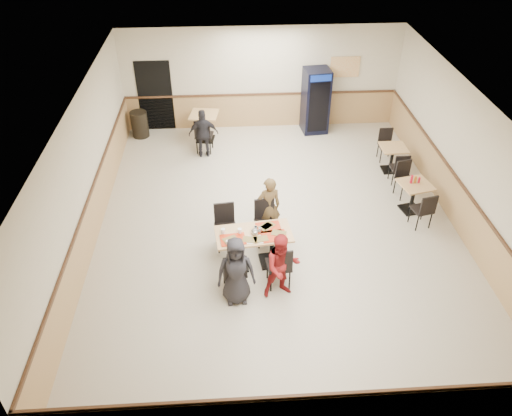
{
  "coord_description": "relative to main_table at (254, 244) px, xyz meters",
  "views": [
    {
      "loc": [
        -1.04,
        -8.8,
        6.97
      ],
      "look_at": [
        -0.51,
        -0.5,
        0.89
      ],
      "focal_mm": 35.0,
      "sensor_mm": 36.0,
      "label": 1
    }
  ],
  "objects": [
    {
      "name": "side_table_near",
      "position": [
        3.79,
        1.63,
        -0.05
      ],
      "size": [
        0.81,
        0.81,
        0.73
      ],
      "rotation": [
        0.0,
        0.0,
        0.22
      ],
      "color": "black",
      "rests_on": "ground"
    },
    {
      "name": "condiment_caddy",
      "position": [
        3.76,
        1.68,
        0.28
      ],
      "size": [
        0.23,
        0.06,
        0.2
      ],
      "color": "red",
      "rests_on": "side_table_near"
    },
    {
      "name": "trash_bin",
      "position": [
        -2.98,
        5.76,
        -0.15
      ],
      "size": [
        0.48,
        0.48,
        0.76
      ],
      "primitive_type": "cylinder",
      "color": "black",
      "rests_on": "ground"
    },
    {
      "name": "diner_man_opposite",
      "position": [
        0.38,
        0.96,
        0.19
      ],
      "size": [
        0.59,
        0.45,
        1.45
      ],
      "primitive_type": "imported",
      "rotation": [
        0.0,
        0.0,
        3.35
      ],
      "color": "brown",
      "rests_on": "ground"
    },
    {
      "name": "side_table_far_chair_south",
      "position": [
        3.81,
        2.84,
        -0.09
      ],
      "size": [
        0.41,
        0.41,
        0.88
      ],
      "primitive_type": null,
      "rotation": [
        0.0,
        0.0,
        3.15
      ],
      "color": "black",
      "rests_on": "ground"
    },
    {
      "name": "main_table",
      "position": [
        0.0,
        0.0,
        0.0
      ],
      "size": [
        1.57,
        0.91,
        0.8
      ],
      "rotation": [
        0.0,
        0.0,
        0.11
      ],
      "color": "black",
      "rests_on": "ground"
    },
    {
      "name": "tabletop_clutter",
      "position": [
        0.03,
        -0.04,
        0.29
      ],
      "size": [
        1.32,
        0.74,
        0.12
      ],
      "rotation": [
        0.0,
        0.0,
        0.11
      ],
      "color": "red",
      "rests_on": "main_table"
    },
    {
      "name": "side_table_far",
      "position": [
        3.81,
        3.4,
        -0.07
      ],
      "size": [
        0.65,
        0.65,
        0.7
      ],
      "rotation": [
        0.0,
        0.0,
        0.0
      ],
      "color": "black",
      "rests_on": "ground"
    },
    {
      "name": "ground",
      "position": [
        0.6,
        1.21,
        -0.53
      ],
      "size": [
        10.0,
        10.0,
        0.0
      ],
      "primitive_type": "plane",
      "color": "beige",
      "rests_on": "ground"
    },
    {
      "name": "pepsi_cooler",
      "position": [
        2.15,
        5.8,
        0.41
      ],
      "size": [
        0.78,
        0.79,
        1.89
      ],
      "rotation": [
        0.0,
        0.0,
        0.11
      ],
      "color": "black",
      "rests_on": "ground"
    },
    {
      "name": "back_table_chair_lone",
      "position": [
        -1.08,
        4.76,
        -0.01
      ],
      "size": [
        0.55,
        0.55,
        1.04
      ],
      "primitive_type": null,
      "rotation": [
        0.0,
        0.0,
        2.99
      ],
      "color": "black",
      "rests_on": "ground"
    },
    {
      "name": "side_table_near_chair_north",
      "position": [
        3.79,
        2.21,
        -0.07
      ],
      "size": [
        0.51,
        0.51,
        0.92
      ],
      "primitive_type": null,
      "rotation": [
        0.0,
        0.0,
        0.22
      ],
      "color": "black",
      "rests_on": "ground"
    },
    {
      "name": "diner_woman_left",
      "position": [
        -0.38,
        -0.96,
        0.18
      ],
      "size": [
        0.72,
        0.49,
        1.43
      ],
      "primitive_type": "imported",
      "rotation": [
        0.0,
        0.0,
        0.06
      ],
      "color": "#222127",
      "rests_on": "ground"
    },
    {
      "name": "main_chairs",
      "position": [
        -0.05,
        -0.01,
        -0.03
      ],
      "size": [
        1.51,
        1.89,
        1.01
      ],
      "rotation": [
        0.0,
        0.0,
        0.11
      ],
      "color": "black",
      "rests_on": "ground"
    },
    {
      "name": "diner_woman_right",
      "position": [
        0.47,
        -0.86,
        0.16
      ],
      "size": [
        0.76,
        0.64,
        1.39
      ],
      "primitive_type": "imported",
      "rotation": [
        0.0,
        0.0,
        0.19
      ],
      "color": "maroon",
      "rests_on": "ground"
    },
    {
      "name": "back_table",
      "position": [
        -1.08,
        5.41,
        0.01
      ],
      "size": [
        0.87,
        0.87,
        0.82
      ],
      "rotation": [
        0.0,
        0.0,
        -0.15
      ],
      "color": "black",
      "rests_on": "ground"
    },
    {
      "name": "lone_diner",
      "position": [
        -1.08,
        4.48,
        0.15
      ],
      "size": [
        0.82,
        0.38,
        1.36
      ],
      "primitive_type": "imported",
      "rotation": [
        0.0,
        0.0,
        3.2
      ],
      "color": "#222127",
      "rests_on": "ground"
    },
    {
      "name": "room_shell",
      "position": [
        2.38,
        3.76,
        0.05
      ],
      "size": [
        10.0,
        10.0,
        10.0
      ],
      "color": "silver",
      "rests_on": "ground"
    },
    {
      "name": "side_table_far_chair_north",
      "position": [
        3.81,
        3.96,
        -0.09
      ],
      "size": [
        0.41,
        0.41,
        0.88
      ],
      "primitive_type": null,
      "rotation": [
        0.0,
        0.0,
        0.0
      ],
      "color": "black",
      "rests_on": "ground"
    },
    {
      "name": "side_table_near_chair_south",
      "position": [
        3.79,
        1.05,
        -0.07
      ],
      "size": [
        0.51,
        0.51,
        0.92
      ],
      "primitive_type": null,
      "rotation": [
        0.0,
        0.0,
        3.36
      ],
      "color": "black",
      "rests_on": "ground"
    }
  ]
}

